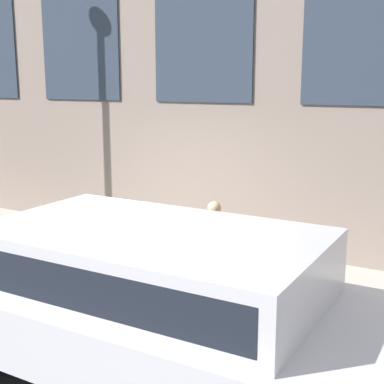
% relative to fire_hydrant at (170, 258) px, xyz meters
% --- Properties ---
extents(ground_plane, '(80.00, 80.00, 0.00)m').
position_rel_fire_hydrant_xyz_m(ground_plane, '(-0.37, 0.59, -0.55)').
color(ground_plane, '#2D2D30').
extents(sidewalk, '(2.36, 60.00, 0.18)m').
position_rel_fire_hydrant_xyz_m(sidewalk, '(0.80, 0.59, -0.46)').
color(sidewalk, '#B2ADA3').
rests_on(sidewalk, ground_plane).
extents(fire_hydrant, '(0.33, 0.44, 0.73)m').
position_rel_fire_hydrant_xyz_m(fire_hydrant, '(0.00, 0.00, 0.00)').
color(fire_hydrant, gold).
rests_on(fire_hydrant, sidewalk).
extents(person, '(0.28, 0.18, 1.14)m').
position_rel_fire_hydrant_xyz_m(person, '(0.35, -0.48, 0.31)').
color(person, navy).
rests_on(person, sidewalk).
extents(parked_truck_silver_near, '(2.10, 5.09, 1.54)m').
position_rel_fire_hydrant_xyz_m(parked_truck_silver_near, '(-1.83, -0.88, 0.35)').
color(parked_truck_silver_near, black).
rests_on(parked_truck_silver_near, ground_plane).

